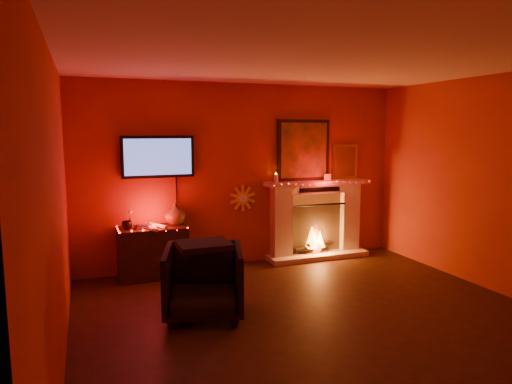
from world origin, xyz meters
The scene contains 6 objects.
room centered at (0.00, 0.00, 1.35)m, with size 5.00×5.00×5.00m.
fireplace centered at (1.14, 2.39, 0.72)m, with size 1.72×0.40×2.18m.
tv centered at (-1.30, 2.45, 1.65)m, with size 1.00×0.07×1.24m.
sunburst_clock centered at (-0.05, 2.48, 1.00)m, with size 0.40×0.03×0.40m.
console_table centered at (-1.41, 2.26, 0.40)m, with size 0.93×0.57×1.00m.
armchair centered at (-1.11, 0.72, 0.39)m, with size 0.83×0.85×0.77m, color black.
Camera 1 is at (-2.27, -3.94, 2.01)m, focal length 32.00 mm.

